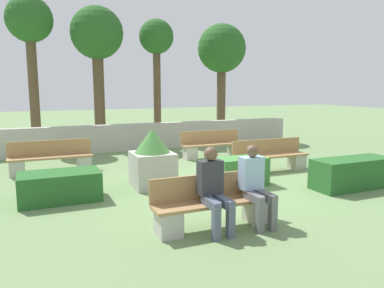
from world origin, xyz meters
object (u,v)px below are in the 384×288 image
bench_left_side (212,147)px  person_seated_man (213,186)px  person_seated_woman (255,182)px  tree_leftmost (30,27)px  bench_right_side (51,160)px  tree_center_left (97,38)px  bench_front (214,207)px  tree_rightmost (222,51)px  planter_corner_left (153,159)px  bench_back (270,159)px  tree_center_right (156,43)px

bench_left_side → person_seated_man: size_ratio=1.55×
person_seated_woman → tree_leftmost: size_ratio=0.24×
bench_right_side → tree_center_left: (2.01, 4.31, 3.73)m
person_seated_woman → tree_center_left: size_ratio=0.25×
bench_front → tree_rightmost: size_ratio=0.42×
planter_corner_left → person_seated_woman: bearing=-74.0°
bench_back → tree_center_right: 7.52m
tree_center_left → person_seated_woman: bearing=-84.7°
person_seated_man → bench_front: bearing=60.2°
person_seated_woman → tree_leftmost: bearing=108.1°
planter_corner_left → tree_center_right: (2.31, 6.76, 3.34)m
bench_front → planter_corner_left: 2.82m
tree_leftmost → tree_rightmost: 7.51m
bench_right_side → bench_left_side: bearing=12.5°
planter_corner_left → tree_center_left: size_ratio=0.25×
tree_leftmost → tree_center_right: tree_leftmost is taller
bench_left_side → tree_rightmost: (2.29, 3.82, 3.42)m
person_seated_man → planter_corner_left: bearing=91.6°
bench_back → person_seated_man: 4.63m
bench_left_side → tree_rightmost: 5.61m
bench_back → planter_corner_left: 3.42m
bench_right_side → tree_center_right: size_ratio=0.43×
tree_center_left → tree_rightmost: size_ratio=1.07×
bench_back → bench_left_side: bearing=98.9°
bench_back → tree_center_right: tree_center_right is taller
bench_right_side → planter_corner_left: bearing=-40.2°
planter_corner_left → tree_leftmost: size_ratio=0.25×
bench_front → bench_right_side: bearing=113.2°
bench_right_side → tree_center_left: size_ratio=0.40×
bench_right_side → tree_center_right: tree_center_right is taller
bench_back → person_seated_woman: size_ratio=1.63×
bench_front → planter_corner_left: (-0.16, 2.80, 0.30)m
bench_front → bench_left_side: (2.68, 5.49, 0.00)m
bench_front → bench_right_side: same height
bench_back → tree_leftmost: size_ratio=0.40×
planter_corner_left → tree_rightmost: (5.13, 6.51, 3.12)m
tree_leftmost → tree_center_right: (4.66, -0.06, -0.38)m
bench_back → planter_corner_left: planter_corner_left is taller
bench_back → tree_rightmost: 7.32m
tree_center_left → bench_back: bearing=-61.8°
person_seated_man → tree_center_left: tree_center_left is taller
bench_right_side → tree_center_left: bearing=73.8°
person_seated_woman → bench_back: bearing=51.5°
bench_left_side → person_seated_woman: bearing=-112.5°
bench_left_side → tree_rightmost: tree_rightmost is taller
person_seated_man → tree_center_right: 10.46m
bench_right_side → tree_rightmost: tree_rightmost is taller
tree_center_left → tree_center_right: tree_center_left is taller
bench_right_side → tree_center_right: (4.37, 4.38, 3.63)m
person_seated_man → tree_center_right: tree_center_right is taller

